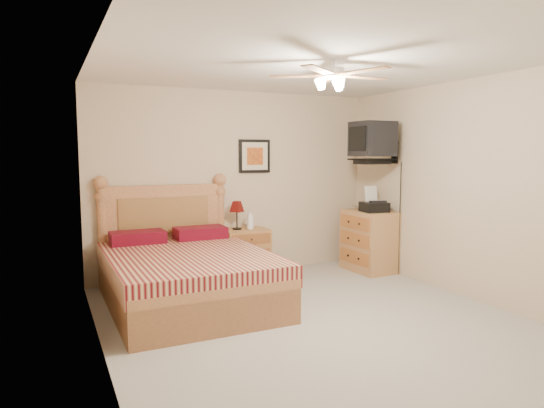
% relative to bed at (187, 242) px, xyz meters
% --- Properties ---
extents(floor, '(4.50, 4.50, 0.00)m').
position_rel_bed_xyz_m(floor, '(1.00, -1.12, -0.70)').
color(floor, '#A39D93').
rests_on(floor, ground).
extents(ceiling, '(4.00, 4.50, 0.04)m').
position_rel_bed_xyz_m(ceiling, '(1.00, -1.12, 1.80)').
color(ceiling, white).
rests_on(ceiling, ground).
extents(wall_back, '(4.00, 0.04, 2.50)m').
position_rel_bed_xyz_m(wall_back, '(1.00, 1.13, 0.55)').
color(wall_back, beige).
rests_on(wall_back, ground).
extents(wall_front, '(4.00, 0.04, 2.50)m').
position_rel_bed_xyz_m(wall_front, '(1.00, -3.37, 0.55)').
color(wall_front, beige).
rests_on(wall_front, ground).
extents(wall_left, '(0.04, 4.50, 2.50)m').
position_rel_bed_xyz_m(wall_left, '(-1.00, -1.12, 0.55)').
color(wall_left, beige).
rests_on(wall_left, ground).
extents(wall_right, '(0.04, 4.50, 2.50)m').
position_rel_bed_xyz_m(wall_right, '(3.00, -1.12, 0.55)').
color(wall_right, beige).
rests_on(wall_right, ground).
extents(bed, '(1.66, 2.17, 1.40)m').
position_rel_bed_xyz_m(bed, '(0.00, 0.00, 0.00)').
color(bed, '#A26843').
rests_on(bed, ground).
extents(nightstand, '(0.61, 0.47, 0.64)m').
position_rel_bed_xyz_m(nightstand, '(1.04, 0.88, -0.38)').
color(nightstand, '#A26439').
rests_on(nightstand, ground).
extents(table_lamp, '(0.23, 0.23, 0.38)m').
position_rel_bed_xyz_m(table_lamp, '(0.94, 0.93, 0.13)').
color(table_lamp, '#610E0C').
rests_on(table_lamp, nightstand).
extents(lotion_bottle, '(0.11, 0.11, 0.26)m').
position_rel_bed_xyz_m(lotion_bottle, '(1.11, 0.87, 0.07)').
color(lotion_bottle, white).
rests_on(lotion_bottle, nightstand).
extents(framed_picture, '(0.46, 0.04, 0.46)m').
position_rel_bed_xyz_m(framed_picture, '(1.27, 1.11, 0.92)').
color(framed_picture, black).
rests_on(framed_picture, wall_back).
extents(dresser, '(0.53, 0.74, 0.86)m').
position_rel_bed_xyz_m(dresser, '(2.73, 0.42, -0.27)').
color(dresser, '#B57747').
rests_on(dresser, ground).
extents(fax_machine, '(0.38, 0.39, 0.35)m').
position_rel_bed_xyz_m(fax_machine, '(2.72, 0.30, 0.33)').
color(fax_machine, black).
rests_on(fax_machine, dresser).
extents(magazine_lower, '(0.26, 0.33, 0.03)m').
position_rel_bed_xyz_m(magazine_lower, '(2.73, 0.66, 0.17)').
color(magazine_lower, beige).
rests_on(magazine_lower, dresser).
extents(magazine_upper, '(0.27, 0.31, 0.02)m').
position_rel_bed_xyz_m(magazine_upper, '(2.73, 0.66, 0.20)').
color(magazine_upper, tan).
rests_on(magazine_upper, magazine_lower).
extents(wall_tv, '(0.56, 0.46, 0.58)m').
position_rel_bed_xyz_m(wall_tv, '(2.75, 0.22, 1.11)').
color(wall_tv, black).
rests_on(wall_tv, wall_right).
extents(ceiling_fan, '(1.14, 1.14, 0.28)m').
position_rel_bed_xyz_m(ceiling_fan, '(1.00, -1.32, 1.66)').
color(ceiling_fan, white).
rests_on(ceiling_fan, ceiling).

